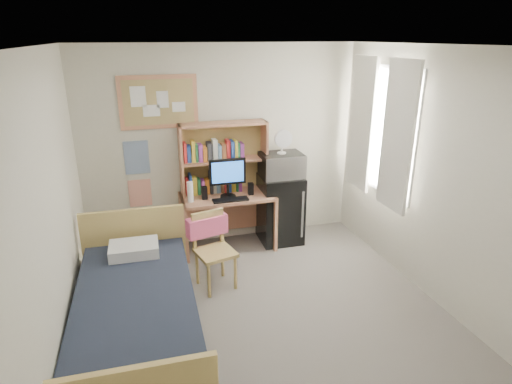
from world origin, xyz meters
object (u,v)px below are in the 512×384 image
object	(u,v)px
desk_fan	(282,143)
bulletin_board	(159,102)
mini_fridge	(280,208)
bed	(137,322)
microwave	(281,165)
speaker_left	(204,193)
desk	(228,222)
speaker_right	(251,189)
monitor	(228,178)
desk_chair	(215,252)

from	to	relation	value
desk_fan	bulletin_board	bearing A→B (deg)	170.49
bulletin_board	mini_fridge	size ratio (longest dim) A/B	1.01
desk_fan	bed	bearing A→B (deg)	-137.01
microwave	bulletin_board	bearing A→B (deg)	170.49
bulletin_board	speaker_left	world-z (taller)	bulletin_board
bed	speaker_left	world-z (taller)	speaker_left
speaker_left	desk	bearing A→B (deg)	11.31
mini_fridge	speaker_right	bearing A→B (deg)	-166.64
monitor	speaker_right	world-z (taller)	monitor
desk	monitor	xyz separation A→B (m)	(-0.00, -0.06, 0.62)
speaker_right	mini_fridge	bearing A→B (deg)	12.49
desk	speaker_right	bearing A→B (deg)	-11.31
bulletin_board	monitor	world-z (taller)	bulletin_board
desk	desk_chair	bearing A→B (deg)	-110.40
desk_chair	speaker_left	size ratio (longest dim) A/B	5.27
speaker_left	microwave	world-z (taller)	microwave
desk_chair	mini_fridge	size ratio (longest dim) A/B	0.93
bed	monitor	size ratio (longest dim) A/B	4.26
desk_chair	microwave	distance (m)	1.55
desk_chair	mini_fridge	distance (m)	1.42
bulletin_board	speaker_left	bearing A→B (deg)	-38.55
desk	speaker_right	world-z (taller)	speaker_right
desk	monitor	world-z (taller)	monitor
bulletin_board	bed	distance (m)	2.64
desk	speaker_left	distance (m)	0.55
mini_fridge	speaker_left	xyz separation A→B (m)	(-1.04, -0.08, 0.36)
mini_fridge	microwave	distance (m)	0.62
bed	microwave	bearing A→B (deg)	43.32
desk_chair	microwave	size ratio (longest dim) A/B	1.61
monitor	bulletin_board	bearing A→B (deg)	155.10
bed	monitor	xyz separation A→B (m)	(1.22, 1.65, 0.70)
speaker_left	speaker_right	world-z (taller)	speaker_left
microwave	desk_fan	bearing A→B (deg)	0.00
bulletin_board	desk_chair	bearing A→B (deg)	-71.32
desk	monitor	bearing A→B (deg)	-90.00
desk_chair	bed	xyz separation A→B (m)	(-0.88, -0.82, -0.14)
desk_chair	monitor	bearing A→B (deg)	53.52
desk_chair	speaker_left	distance (m)	0.92
bed	speaker_right	bearing A→B (deg)	49.35
mini_fridge	bed	bearing A→B (deg)	-136.69
microwave	speaker_left	bearing A→B (deg)	-174.89
desk_chair	mini_fridge	world-z (taller)	mini_fridge
mini_fridge	bed	size ratio (longest dim) A/B	0.44
desk_chair	speaker_right	bearing A→B (deg)	38.08
bulletin_board	speaker_right	world-z (taller)	bulletin_board
desk	desk_chair	distance (m)	0.96
mini_fridge	bed	world-z (taller)	mini_fridge
desk_chair	desk_fan	xyz separation A→B (m)	(1.08, 0.89, 0.95)
desk_chair	monitor	xyz separation A→B (m)	(0.35, 0.83, 0.56)
speaker_left	desk_fan	xyz separation A→B (m)	(1.04, 0.06, 0.56)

